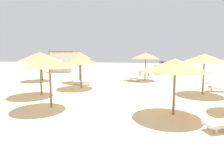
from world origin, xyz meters
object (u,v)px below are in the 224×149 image
(parasol_5, at_px, (40,57))
(beach_cabana, at_px, (66,61))
(parasol_1, at_px, (204,58))
(bench_0, at_px, (144,73))
(parasol_6, at_px, (175,65))
(parasol_7, at_px, (50,63))
(lounger_3, at_px, (80,81))
(parked_car, at_px, (169,68))
(lounger_0, at_px, (130,78))
(parasol_0, at_px, (145,56))
(lounger_1, at_px, (218,87))
(parasol_4, at_px, (41,57))
(parasol_8, at_px, (81,60))
(parasol_3, at_px, (79,55))

(parasol_5, distance_m, beach_cabana, 16.44)
(parasol_1, bearing_deg, bench_0, 111.57)
(parasol_6, bearing_deg, beach_cabana, 125.40)
(parasol_7, height_order, lounger_3, parasol_7)
(bench_0, bearing_deg, parasol_7, -108.36)
(lounger_3, height_order, parked_car, parked_car)
(parasol_7, relative_size, lounger_0, 1.44)
(parasol_0, xyz_separation_m, parasol_5, (-7.20, -8.39, 0.07))
(lounger_1, bearing_deg, parked_car, 100.51)
(parasol_6, xyz_separation_m, parasol_7, (-6.34, 0.19, 0.04))
(parasol_1, bearing_deg, lounger_1, 36.46)
(lounger_0, bearing_deg, parasol_1, -42.63)
(lounger_0, bearing_deg, lounger_3, -145.09)
(parasol_6, relative_size, parked_car, 0.75)
(parasol_5, bearing_deg, parasol_1, 10.73)
(parasol_5, bearing_deg, parasol_4, 118.88)
(parasol_4, relative_size, parasol_8, 1.02)
(parasol_6, height_order, parasol_7, parasol_6)
(parasol_0, height_order, parasol_7, parasol_0)
(parasol_1, xyz_separation_m, parasol_8, (-9.31, 0.81, -0.22))
(parasol_1, bearing_deg, parasol_7, -151.91)
(parasol_0, bearing_deg, beach_cabana, 148.64)
(lounger_0, xyz_separation_m, bench_0, (1.50, 5.17, 0.02))
(parasol_1, xyz_separation_m, parked_car, (-0.76, 12.63, -1.71))
(beach_cabana, bearing_deg, parasol_7, -69.49)
(lounger_1, bearing_deg, bench_0, 120.53)
(parasol_1, height_order, parked_car, parasol_1)
(parasol_5, distance_m, bench_0, 14.51)
(lounger_0, bearing_deg, bench_0, 73.80)
(parasol_5, bearing_deg, parked_car, 54.67)
(parasol_4, bearing_deg, lounger_1, -10.89)
(parasol_0, distance_m, bench_0, 4.60)
(parasol_5, xyz_separation_m, lounger_3, (1.37, 4.27, -2.33))
(parasol_4, distance_m, lounger_0, 9.40)
(parasol_8, height_order, bench_0, parasol_8)
(parasol_7, relative_size, beach_cabana, 0.69)
(parasol_4, distance_m, beach_cabana, 9.59)
(parasol_4, xyz_separation_m, bench_0, (10.59, 6.17, -2.13))
(lounger_0, bearing_deg, beach_cabana, 140.98)
(parasol_6, relative_size, bench_0, 2.05)
(parasol_5, relative_size, parked_car, 0.73)
(parasol_7, height_order, beach_cabana, beach_cabana)
(parasol_7, distance_m, lounger_3, 7.34)
(parasol_1, distance_m, parasol_3, 11.16)
(parasol_5, height_order, lounger_1, parasol_5)
(lounger_1, xyz_separation_m, bench_0, (-5.46, 9.26, 0.03))
(parasol_0, xyz_separation_m, lounger_0, (-1.56, -1.14, -2.25))
(parasol_3, xyz_separation_m, bench_0, (6.40, 6.42, -2.29))
(parasol_5, height_order, parked_car, parasol_5)
(parasol_0, xyz_separation_m, bench_0, (-0.06, 4.02, -2.23))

